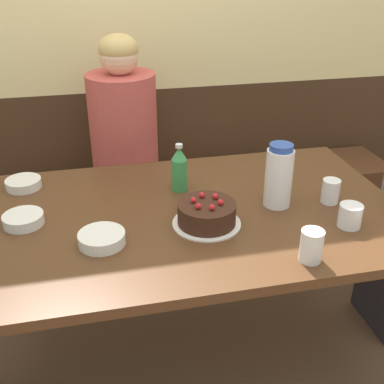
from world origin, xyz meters
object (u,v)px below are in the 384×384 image
bench_seat (159,216)px  water_pitcher (279,176)px  bowl_rice_small (102,239)px  glass_water_tall (350,216)px  bowl_side_dish (23,183)px  person_pale_blue_shirt (127,170)px  soju_bottle (179,169)px  bowl_soup_white (23,219)px  birthday_cake (207,214)px  glass_tumbler_short (331,191)px  glass_shot_small (311,246)px

bench_seat → water_pitcher: water_pitcher is taller
bowl_rice_small → glass_water_tall: bearing=-5.1°
bowl_rice_small → bowl_side_dish: size_ratio=1.10×
person_pale_blue_shirt → soju_bottle: bearing=16.4°
bench_seat → soju_bottle: size_ratio=13.91×
bench_seat → bowl_side_dish: (-0.60, -0.51, 0.51)m
water_pitcher → bowl_soup_white: size_ratio=1.72×
birthday_cake → bench_seat: bearing=91.8°
bowl_soup_white → glass_tumbler_short: (1.08, -0.08, 0.03)m
glass_water_tall → glass_tumbler_short: glass_tumbler_short is taller
bowl_side_dish → glass_shot_small: bearing=-38.3°
birthday_cake → glass_shot_small: (0.25, -0.27, 0.01)m
soju_bottle → person_pale_blue_shirt: bearing=106.4°
bowl_rice_small → bowl_side_dish: bearing=120.5°
bowl_side_dish → glass_tumbler_short: (1.11, -0.37, 0.03)m
glass_tumbler_short → person_pale_blue_shirt: person_pale_blue_shirt is taller
glass_shot_small → glass_water_tall: bearing=35.8°
birthday_cake → bowl_rice_small: birthday_cake is taller
glass_water_tall → glass_tumbler_short: bearing=84.9°
bowl_soup_white → glass_water_tall: glass_water_tall is taller
birthday_cake → bowl_rice_small: bearing=-172.8°
glass_shot_small → person_pale_blue_shirt: person_pale_blue_shirt is taller
person_pale_blue_shirt → glass_water_tall: bearing=35.3°
water_pitcher → soju_bottle: water_pitcher is taller
glass_water_tall → person_pale_blue_shirt: person_pale_blue_shirt is taller
glass_water_tall → glass_tumbler_short: (0.02, 0.17, 0.00)m
glass_water_tall → bowl_rice_small: bearing=174.9°
soju_bottle → bowl_rice_small: size_ratio=1.26×
soju_bottle → bowl_rice_small: soju_bottle is taller
person_pale_blue_shirt → birthday_cake: bearing=13.6°
bench_seat → bowl_rice_small: size_ratio=17.51×
water_pitcher → bowl_soup_white: 0.89m
water_pitcher → soju_bottle: size_ratio=1.25×
birthday_cake → soju_bottle: size_ratio=1.24×
bowl_rice_small → glass_tumbler_short: size_ratio=1.67×
bench_seat → water_pitcher: (0.31, -0.85, 0.61)m
person_pale_blue_shirt → bench_seat: bearing=123.0°
bowl_soup_white → bowl_rice_small: bearing=-35.5°
soju_bottle → bowl_rice_small: bearing=-134.5°
glass_tumbler_short → person_pale_blue_shirt: size_ratio=0.07×
birthday_cake → soju_bottle: bearing=98.0°
bench_seat → person_pale_blue_shirt: person_pale_blue_shirt is taller
bowl_rice_small → glass_tumbler_short: glass_tumbler_short is taller
bowl_rice_small → bench_seat: bearing=71.6°
birthday_cake → bowl_side_dish: size_ratio=1.72×
glass_shot_small → person_pale_blue_shirt: 1.19m
bench_seat → birthday_cake: bearing=-88.2°
glass_tumbler_short → water_pitcher: bearing=172.5°
glass_tumbler_short → bowl_rice_small: bearing=-173.3°
bench_seat → bowl_soup_white: bearing=-126.0°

